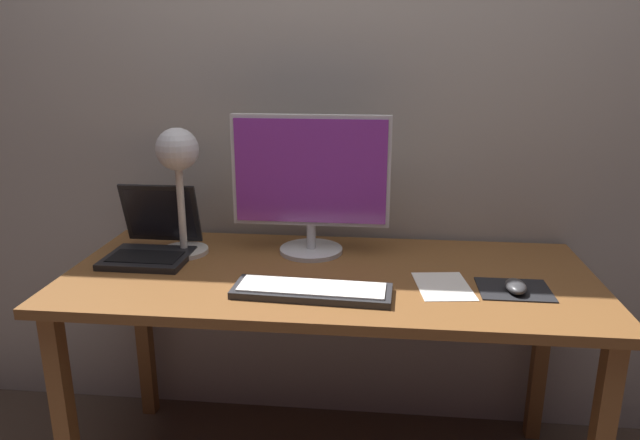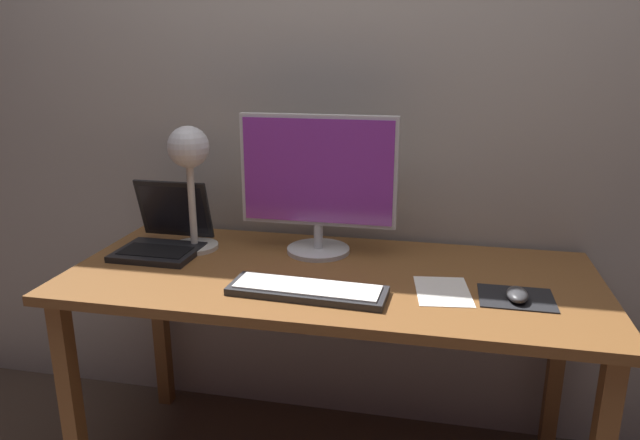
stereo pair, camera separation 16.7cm
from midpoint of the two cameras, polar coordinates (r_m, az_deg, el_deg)
back_wall at (r=2.05m, az=5.73°, el=13.73°), size 4.80×0.06×2.60m
desk at (r=1.81m, az=3.72°, el=-7.56°), size 1.60×0.70×0.74m
monitor at (r=1.88m, az=2.37°, el=3.98°), size 0.51×0.21×0.46m
keyboard_main at (r=1.62m, az=1.73°, el=-6.95°), size 0.45×0.16×0.03m
laptop at (r=2.00m, az=-12.63°, el=-1.13°), size 0.26×0.28×0.23m
desk_lamp at (r=1.93m, az=-10.31°, el=5.55°), size 0.16×0.16×0.42m
mousepad at (r=1.71m, az=21.43°, el=-7.19°), size 0.20×0.16×0.00m
mouse at (r=1.69m, az=21.55°, el=-6.88°), size 0.06×0.10×0.03m
paper_sheet_near_mouse at (r=1.69m, az=14.78°, el=-6.83°), size 0.17×0.23×0.00m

